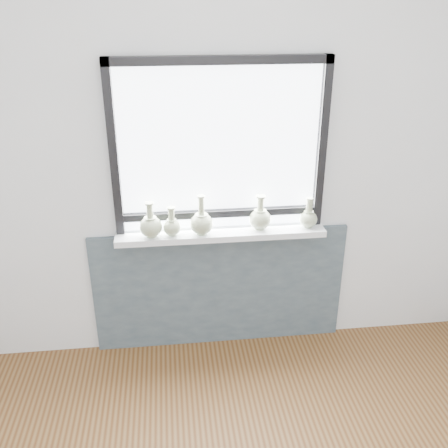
{
  "coord_description": "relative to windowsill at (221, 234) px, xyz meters",
  "views": [
    {
      "loc": [
        -0.31,
        -1.11,
        2.25
      ],
      "look_at": [
        0.0,
        1.55,
        1.02
      ],
      "focal_mm": 40.0,
      "sensor_mm": 36.0,
      "label": 1
    }
  ],
  "objects": [
    {
      "name": "back_wall",
      "position": [
        0.0,
        0.1,
        0.42
      ],
      "size": [
        3.6,
        0.02,
        2.6
      ],
      "primitive_type": "cube",
      "color": "silver",
      "rests_on": "ground"
    },
    {
      "name": "apron_panel",
      "position": [
        0.0,
        0.07,
        -0.45
      ],
      "size": [
        1.7,
        0.03,
        0.86
      ],
      "primitive_type": "cube",
      "color": "#4E5C65",
      "rests_on": "ground"
    },
    {
      "name": "windowsill",
      "position": [
        0.0,
        0.0,
        0.0
      ],
      "size": [
        1.32,
        0.18,
        0.04
      ],
      "primitive_type": "cube",
      "color": "white",
      "rests_on": "apron_panel"
    },
    {
      "name": "window",
      "position": [
        0.0,
        0.06,
        0.56
      ],
      "size": [
        1.3,
        0.06,
        1.05
      ],
      "color": "black",
      "rests_on": "windowsill"
    },
    {
      "name": "vase_a",
      "position": [
        -0.44,
        -0.03,
        0.09
      ],
      "size": [
        0.14,
        0.14,
        0.22
      ],
      "rotation": [
        0.0,
        0.0,
        -0.4
      ],
      "color": "#ABB991",
      "rests_on": "windowsill"
    },
    {
      "name": "vase_b",
      "position": [
        -0.31,
        -0.02,
        0.08
      ],
      "size": [
        0.11,
        0.11,
        0.19
      ],
      "rotation": [
        0.0,
        0.0,
        0.34
      ],
      "color": "#ABB991",
      "rests_on": "windowsill"
    },
    {
      "name": "vase_c",
      "position": [
        -0.12,
        -0.02,
        0.1
      ],
      "size": [
        0.14,
        0.14,
        0.25
      ],
      "rotation": [
        0.0,
        0.0,
        0.33
      ],
      "color": "#ABB991",
      "rests_on": "windowsill"
    },
    {
      "name": "vase_d",
      "position": [
        0.25,
        0.01,
        0.09
      ],
      "size": [
        0.14,
        0.14,
        0.22
      ],
      "rotation": [
        0.0,
        0.0,
        -0.01
      ],
      "color": "#ABB991",
      "rests_on": "windowsill"
    },
    {
      "name": "vase_e",
      "position": [
        0.56,
        -0.0,
        0.08
      ],
      "size": [
        0.11,
        0.11,
        0.2
      ],
      "rotation": [
        0.0,
        0.0,
        -0.35
      ],
      "color": "#ABB991",
      "rests_on": "windowsill"
    }
  ]
}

